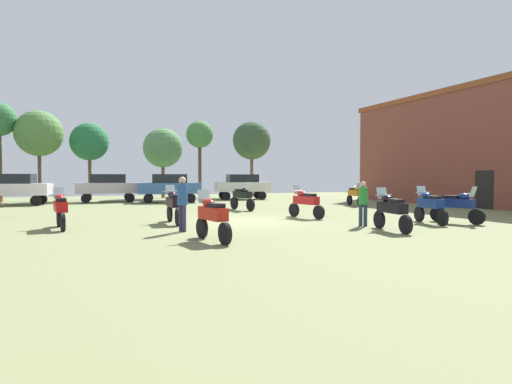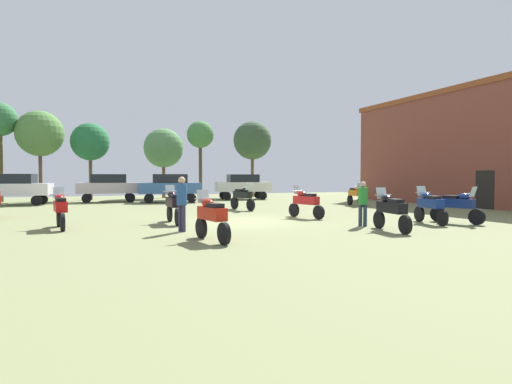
{
  "view_description": "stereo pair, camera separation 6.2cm",
  "coord_description": "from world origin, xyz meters",
  "px_view_note": "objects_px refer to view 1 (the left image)",
  "views": [
    {
      "loc": [
        -5.96,
        -15.91,
        1.85
      ],
      "look_at": [
        1.47,
        2.06,
        1.13
      ],
      "focal_mm": 29.36,
      "sensor_mm": 36.0,
      "label": 1
    },
    {
      "loc": [
        -5.91,
        -15.93,
        1.85
      ],
      "look_at": [
        1.47,
        2.06,
        1.13
      ],
      "focal_mm": 29.36,
      "sensor_mm": 36.0,
      "label": 2
    }
  ],
  "objects_px": {
    "car_4": "(14,187)",
    "motorcycle_2": "(306,202)",
    "motorcycle_9": "(355,194)",
    "person_1": "(363,200)",
    "brick_building": "(492,147)",
    "motorcycle_8": "(457,205)",
    "motorcycle_10": "(60,209)",
    "car_2": "(242,185)",
    "tree_7": "(39,134)",
    "tree_4": "(163,148)",
    "motorcycle_3": "(430,205)",
    "tree_5": "(200,136)",
    "motorcycle_5": "(173,205)",
    "tree_3": "(89,142)",
    "car_3": "(170,186)",
    "person_2": "(182,199)",
    "tree_8": "(252,141)",
    "car_1": "(108,186)",
    "motorcycle_4": "(391,210)",
    "motorcycle_6": "(242,197)",
    "motorcycle_1": "(212,216)"
  },
  "relations": [
    {
      "from": "car_4",
      "to": "motorcycle_2",
      "type": "bearing_deg",
      "value": -128.64
    },
    {
      "from": "motorcycle_9",
      "to": "person_1",
      "type": "height_order",
      "value": "person_1"
    },
    {
      "from": "brick_building",
      "to": "motorcycle_8",
      "type": "bearing_deg",
      "value": -147.1
    },
    {
      "from": "motorcycle_10",
      "to": "car_2",
      "type": "height_order",
      "value": "car_2"
    },
    {
      "from": "tree_7",
      "to": "motorcycle_10",
      "type": "bearing_deg",
      "value": -83.22
    },
    {
      "from": "tree_4",
      "to": "car_4",
      "type": "bearing_deg",
      "value": -151.49
    },
    {
      "from": "motorcycle_3",
      "to": "tree_5",
      "type": "relative_size",
      "value": 0.33
    },
    {
      "from": "motorcycle_9",
      "to": "motorcycle_10",
      "type": "xyz_separation_m",
      "value": [
        -16.47,
        -5.7,
        -0.01
      ]
    },
    {
      "from": "motorcycle_5",
      "to": "car_2",
      "type": "relative_size",
      "value": 0.51
    },
    {
      "from": "person_1",
      "to": "tree_4",
      "type": "xyz_separation_m",
      "value": [
        -3.18,
        23.49,
        3.3
      ]
    },
    {
      "from": "motorcycle_10",
      "to": "tree_3",
      "type": "relative_size",
      "value": 0.35
    },
    {
      "from": "motorcycle_5",
      "to": "motorcycle_10",
      "type": "relative_size",
      "value": 1.09
    },
    {
      "from": "car_3",
      "to": "person_2",
      "type": "relative_size",
      "value": 2.49
    },
    {
      "from": "person_1",
      "to": "tree_8",
      "type": "relative_size",
      "value": 0.24
    },
    {
      "from": "motorcycle_9",
      "to": "car_4",
      "type": "relative_size",
      "value": 0.47
    },
    {
      "from": "motorcycle_8",
      "to": "person_1",
      "type": "height_order",
      "value": "person_1"
    },
    {
      "from": "tree_4",
      "to": "tree_7",
      "type": "bearing_deg",
      "value": -171.55
    },
    {
      "from": "car_1",
      "to": "car_3",
      "type": "distance_m",
      "value": 4.51
    },
    {
      "from": "car_2",
      "to": "motorcycle_4",
      "type": "bearing_deg",
      "value": -179.47
    },
    {
      "from": "motorcycle_3",
      "to": "car_1",
      "type": "height_order",
      "value": "car_1"
    },
    {
      "from": "motorcycle_3",
      "to": "car_2",
      "type": "distance_m",
      "value": 19.06
    },
    {
      "from": "tree_8",
      "to": "car_3",
      "type": "bearing_deg",
      "value": -148.1
    },
    {
      "from": "person_1",
      "to": "motorcycle_4",
      "type": "bearing_deg",
      "value": 124.33
    },
    {
      "from": "motorcycle_5",
      "to": "tree_8",
      "type": "xyz_separation_m",
      "value": [
        10.79,
        18.64,
        4.3
      ]
    },
    {
      "from": "person_2",
      "to": "tree_4",
      "type": "relative_size",
      "value": 0.31
    },
    {
      "from": "motorcycle_2",
      "to": "person_2",
      "type": "relative_size",
      "value": 1.18
    },
    {
      "from": "person_1",
      "to": "tree_4",
      "type": "height_order",
      "value": "tree_4"
    },
    {
      "from": "brick_building",
      "to": "motorcycle_6",
      "type": "xyz_separation_m",
      "value": [
        -15.94,
        2.51,
        -2.95
      ]
    },
    {
      "from": "motorcycle_9",
      "to": "car_2",
      "type": "distance_m",
      "value": 10.44
    },
    {
      "from": "motorcycle_1",
      "to": "motorcycle_3",
      "type": "height_order",
      "value": "motorcycle_3"
    },
    {
      "from": "motorcycle_3",
      "to": "tree_8",
      "type": "height_order",
      "value": "tree_8"
    },
    {
      "from": "motorcycle_6",
      "to": "car_3",
      "type": "distance_m",
      "value": 8.7
    },
    {
      "from": "brick_building",
      "to": "car_1",
      "type": "xyz_separation_m",
      "value": [
        -22.33,
        12.92,
        -2.52
      ]
    },
    {
      "from": "motorcycle_6",
      "to": "tree_8",
      "type": "relative_size",
      "value": 0.33
    },
    {
      "from": "motorcycle_10",
      "to": "tree_4",
      "type": "relative_size",
      "value": 0.35
    },
    {
      "from": "motorcycle_3",
      "to": "motorcycle_2",
      "type": "bearing_deg",
      "value": 144.7
    },
    {
      "from": "car_3",
      "to": "tree_8",
      "type": "relative_size",
      "value": 0.67
    },
    {
      "from": "motorcycle_2",
      "to": "car_3",
      "type": "distance_m",
      "value": 13.91
    },
    {
      "from": "motorcycle_10",
      "to": "car_1",
      "type": "relative_size",
      "value": 0.48
    },
    {
      "from": "motorcycle_3",
      "to": "motorcycle_4",
      "type": "distance_m",
      "value": 3.14
    },
    {
      "from": "motorcycle_6",
      "to": "person_2",
      "type": "distance_m",
      "value": 9.12
    },
    {
      "from": "motorcycle_5",
      "to": "car_3",
      "type": "distance_m",
      "value": 13.65
    },
    {
      "from": "motorcycle_4",
      "to": "car_1",
      "type": "height_order",
      "value": "car_1"
    },
    {
      "from": "tree_3",
      "to": "tree_8",
      "type": "bearing_deg",
      "value": -0.37
    },
    {
      "from": "tree_8",
      "to": "motorcycle_10",
      "type": "bearing_deg",
      "value": -128.12
    },
    {
      "from": "motorcycle_5",
      "to": "motorcycle_9",
      "type": "height_order",
      "value": "motorcycle_5"
    },
    {
      "from": "tree_7",
      "to": "person_2",
      "type": "bearing_deg",
      "value": -74.11
    },
    {
      "from": "motorcycle_6",
      "to": "car_3",
      "type": "height_order",
      "value": "car_3"
    },
    {
      "from": "motorcycle_9",
      "to": "tree_8",
      "type": "distance_m",
      "value": 13.92
    },
    {
      "from": "car_3",
      "to": "person_2",
      "type": "xyz_separation_m",
      "value": [
        -2.63,
        -15.99,
        -0.1
      ]
    }
  ]
}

